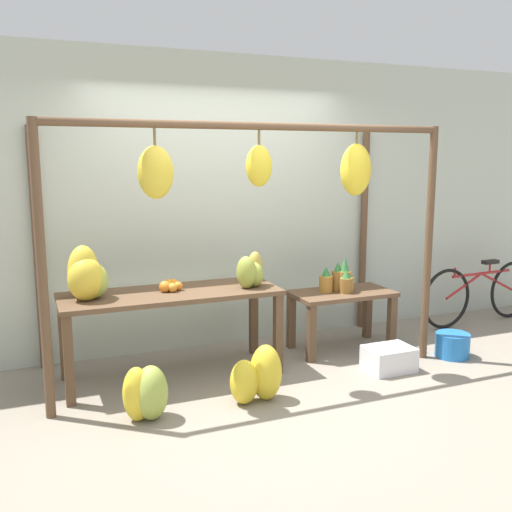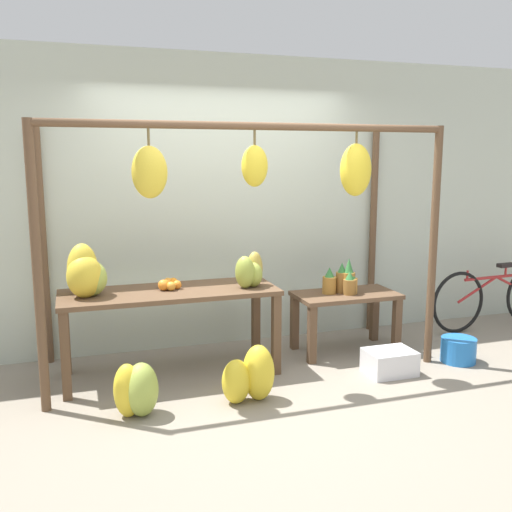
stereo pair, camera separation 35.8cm
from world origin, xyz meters
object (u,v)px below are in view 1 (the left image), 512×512
orange_pile (169,286)px  fruit_crate_white (389,359)px  banana_pile_ground_right (257,376)px  pineapple_cluster (340,280)px  banana_pile_ground_left (146,393)px  papaya_pile (251,272)px  parked_bicycle (480,292)px  blue_bucket (452,345)px  banana_pile_on_table (87,278)px

orange_pile → fruit_crate_white: orange_pile is taller
banana_pile_ground_right → fruit_crate_white: size_ratio=1.23×
banana_pile_ground_right → fruit_crate_white: (1.31, 0.15, -0.09)m
pineapple_cluster → banana_pile_ground_right: (-1.19, -0.81, -0.49)m
banana_pile_ground_right → fruit_crate_white: 1.32m
banana_pile_ground_left → papaya_pile: papaya_pile is taller
orange_pile → fruit_crate_white: bearing=-19.5°
orange_pile → parked_bicycle: size_ratio=0.14×
blue_bucket → parked_bicycle: 1.32m
fruit_crate_white → parked_bicycle: 2.00m
orange_pile → blue_bucket: 2.68m
banana_pile_ground_right → orange_pile: bearing=121.0°
banana_pile_on_table → blue_bucket: (3.20, -0.52, -0.80)m
pineapple_cluster → fruit_crate_white: pineapple_cluster is taller
banana_pile_on_table → papaya_pile: 1.36m
banana_pile_on_table → parked_bicycle: 4.29m
pineapple_cluster → blue_bucket: (0.87, -0.59, -0.58)m
banana_pile_ground_right → blue_bucket: (2.06, 0.22, -0.09)m
banana_pile_on_table → pineapple_cluster: 2.33m
pineapple_cluster → parked_bicycle: 1.96m
orange_pile → banana_pile_on_table: bearing=-176.0°
pineapple_cluster → banana_pile_ground_left: pineapple_cluster is taller
pineapple_cluster → blue_bucket: pineapple_cluster is taller
orange_pile → pineapple_cluster: bearing=0.6°
parked_bicycle → papaya_pile: size_ratio=5.09×
banana_pile_ground_right → fruit_crate_white: bearing=6.7°
banana_pile_on_table → fruit_crate_white: size_ratio=1.05×
banana_pile_ground_left → fruit_crate_white: 2.16m
pineapple_cluster → papaya_pile: 1.00m
banana_pile_ground_left → fruit_crate_white: size_ratio=0.97×
fruit_crate_white → blue_bucket: 0.75m
banana_pile_ground_right → parked_bicycle: (3.11, 0.99, 0.15)m
blue_bucket → parked_bicycle: (1.05, 0.77, 0.24)m
orange_pile → pineapple_cluster: pineapple_cluster is taller
pineapple_cluster → banana_pile_ground_right: pineapple_cluster is taller
parked_bicycle → papaya_pile: bearing=-173.3°
banana_pile_ground_left → banana_pile_ground_right: bearing=-0.4°
fruit_crate_white → papaya_pile: bearing=155.6°
fruit_crate_white → papaya_pile: papaya_pile is taller
orange_pile → banana_pile_ground_left: orange_pile is taller
banana_pile_ground_right → blue_bucket: 2.07m
banana_pile_on_table → parked_bicycle: (4.25, 0.25, -0.56)m
pineapple_cluster → papaya_pile: papaya_pile is taller
pineapple_cluster → banana_pile_ground_left: bearing=-158.5°
banana_pile_ground_right → papaya_pile: size_ratio=1.54×
blue_bucket → parked_bicycle: size_ratio=0.19×
banana_pile_on_table → orange_pile: 0.68m
fruit_crate_white → blue_bucket: size_ratio=1.31×
orange_pile → parked_bicycle: 3.62m
blue_bucket → fruit_crate_white: bearing=-175.2°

